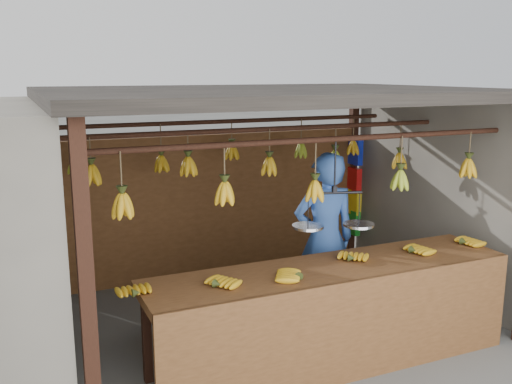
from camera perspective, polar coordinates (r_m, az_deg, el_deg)
name	(u,v)px	position (r m, az deg, el deg)	size (l,w,h in m)	color
ground	(267,316)	(6.23, 1.14, -12.31)	(80.00, 80.00, 0.00)	#5B5B57
stall	(255,129)	(6.01, -0.11, 6.32)	(4.30, 3.30, 2.40)	black
counter	(338,293)	(5.00, 8.16, -9.99)	(3.45, 0.76, 0.96)	brown
hanging_bananas	(267,167)	(5.76, 1.13, 2.49)	(3.60, 2.24, 0.39)	#CB9215
balance_scale	(333,221)	(5.05, 7.76, -2.91)	(0.71, 0.39, 0.78)	black
vendor	(324,239)	(5.84, 6.86, -4.72)	(0.65, 0.43, 1.79)	#3359A5
bag_bundles	(354,189)	(7.98, 9.76, 0.28)	(0.08, 0.26, 1.32)	#1426BF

